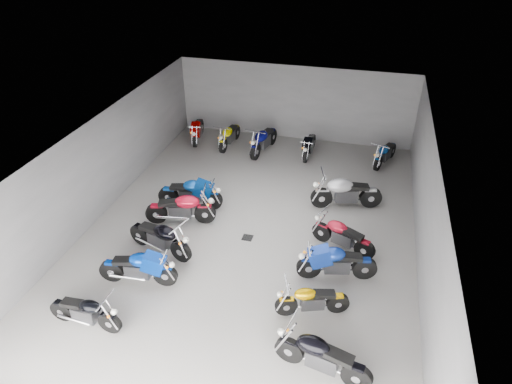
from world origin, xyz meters
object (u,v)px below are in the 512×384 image
motorcycle_right_a (321,356)px  motorcycle_right_f (346,192)px  motorcycle_back_f (385,153)px  motorcycle_back_c (264,140)px  motorcycle_left_a (85,312)px  motorcycle_back_a (198,130)px  motorcycle_back_d (309,145)px  motorcycle_left_b (139,268)px  motorcycle_left_e (191,193)px  motorcycle_left_c (160,238)px  motorcycle_right_c (336,262)px  motorcycle_right_d (342,235)px  drain_grate (247,238)px  motorcycle_left_d (181,208)px  motorcycle_right_b (311,300)px  motorcycle_back_b (229,135)px

motorcycle_right_a → motorcycle_right_f: (-0.10, 6.71, 0.05)m
motorcycle_right_f → motorcycle_back_f: size_ratio=1.27×
motorcycle_right_f → motorcycle_back_c: (-3.64, 3.31, -0.03)m
motorcycle_left_a → motorcycle_back_a: (-1.15, 10.51, 0.02)m
motorcycle_back_c → motorcycle_back_d: motorcycle_back_c is taller
motorcycle_left_b → motorcycle_left_e: bearing=172.6°
motorcycle_left_a → motorcycle_left_c: size_ratio=0.89×
motorcycle_left_b → motorcycle_right_c: size_ratio=0.99×
motorcycle_back_a → motorcycle_right_d: bearing=127.9°
motorcycle_right_c → motorcycle_back_a: bearing=29.1°
motorcycle_left_c → motorcycle_back_c: motorcycle_back_c is taller
motorcycle_left_c → motorcycle_left_e: 2.49m
motorcycle_right_c → motorcycle_back_f: 7.17m
motorcycle_right_c → motorcycle_right_f: size_ratio=0.92×
drain_grate → motorcycle_back_f: 7.18m
motorcycle_right_d → motorcycle_back_a: size_ratio=0.96×
drain_grate → motorcycle_right_d: (2.84, 0.20, 0.48)m
motorcycle_left_d → motorcycle_right_a: 6.76m
motorcycle_left_a → motorcycle_right_d: 7.23m
motorcycle_left_d → motorcycle_right_a: (5.06, -4.48, -0.01)m
motorcycle_right_d → motorcycle_back_d: motorcycle_right_d is taller
motorcycle_left_b → motorcycle_left_d: 2.88m
motorcycle_left_d → drain_grate: bearing=69.3°
motorcycle_back_c → motorcycle_back_f: 4.87m
motorcycle_back_a → drain_grate: bearing=111.9°
motorcycle_right_f → motorcycle_right_d: bearing=167.5°
motorcycle_left_d → motorcycle_back_f: bearing=118.6°
motorcycle_right_d → motorcycle_left_c: bearing=128.8°
motorcycle_right_b → motorcycle_right_f: size_ratio=0.77×
motorcycle_right_f → motorcycle_back_b: bearing=40.6°
drain_grate → motorcycle_back_c: motorcycle_back_c is taller
motorcycle_left_b → motorcycle_left_c: bearing=171.7°
motorcycle_left_d → motorcycle_back_f: motorcycle_left_d is taller
motorcycle_left_b → motorcycle_right_d: motorcycle_left_b is taller
motorcycle_left_a → motorcycle_right_a: size_ratio=0.89×
motorcycle_right_b → motorcycle_back_b: (-4.81, 8.53, 0.04)m
motorcycle_right_a → motorcycle_back_c: (-3.74, 10.02, 0.02)m
motorcycle_right_f → motorcycle_left_a: bearing=125.6°
motorcycle_back_f → motorcycle_left_d: bearing=64.4°
motorcycle_right_c → motorcycle_back_d: motorcycle_right_c is taller
motorcycle_left_e → motorcycle_back_c: size_ratio=0.99×
motorcycle_back_b → motorcycle_back_c: bearing=178.3°
motorcycle_back_b → motorcycle_back_c: (1.53, -0.18, 0.05)m
drain_grate → motorcycle_right_a: size_ratio=0.15×
motorcycle_left_d → motorcycle_right_c: 5.21m
motorcycle_left_c → motorcycle_left_e: (-0.04, 2.49, -0.00)m
drain_grate → motorcycle_left_b: 3.50m
motorcycle_back_a → motorcycle_back_f: bearing=167.8°
motorcycle_right_b → motorcycle_right_d: 2.80m
motorcycle_left_a → motorcycle_left_d: 4.61m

